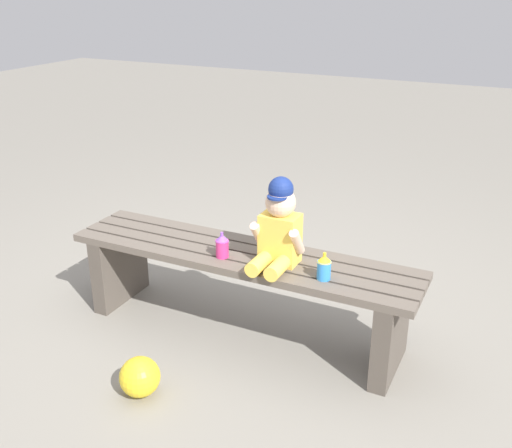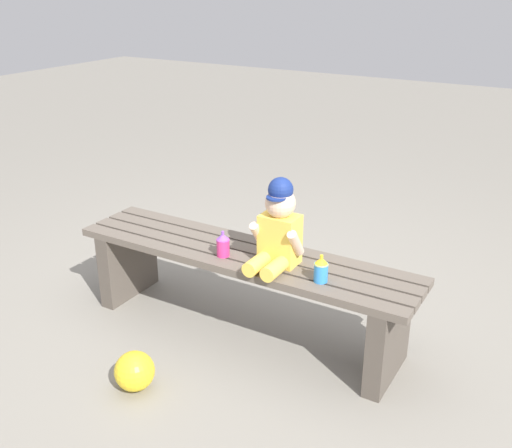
{
  "view_description": "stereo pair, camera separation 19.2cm",
  "coord_description": "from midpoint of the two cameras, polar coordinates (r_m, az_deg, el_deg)",
  "views": [
    {
      "loc": [
        1.18,
        -2.26,
        1.64
      ],
      "look_at": [
        0.1,
        -0.05,
        0.61
      ],
      "focal_mm": 41.98,
      "sensor_mm": 36.0,
      "label": 1
    },
    {
      "loc": [
        1.35,
        -2.17,
        1.64
      ],
      "look_at": [
        0.1,
        -0.05,
        0.61
      ],
      "focal_mm": 41.98,
      "sensor_mm": 36.0,
      "label": 2
    }
  ],
  "objects": [
    {
      "name": "child_figure",
      "position": [
        2.64,
        4.2,
        -0.4
      ],
      "size": [
        0.23,
        0.27,
        0.4
      ],
      "color": "#F2C64C",
      "rests_on": "park_bench"
    },
    {
      "name": "park_bench",
      "position": [
        2.88,
        0.65,
        -5.09
      ],
      "size": [
        1.71,
        0.38,
        0.43
      ],
      "color": "#60564C",
      "rests_on": "ground_plane"
    },
    {
      "name": "toy_ball",
      "position": [
        2.65,
        -9.42,
        -13.71
      ],
      "size": [
        0.17,
        0.17,
        0.17
      ],
      "primitive_type": "sphere",
      "color": "yellow",
      "rests_on": "ground_plane"
    },
    {
      "name": "ground_plane",
      "position": [
        3.04,
        0.63,
        -10.09
      ],
      "size": [
        16.0,
        16.0,
        0.0
      ],
      "primitive_type": "plane",
      "color": "gray"
    },
    {
      "name": "sippy_cup_right",
      "position": [
        2.56,
        8.36,
        -4.31
      ],
      "size": [
        0.06,
        0.06,
        0.12
      ],
      "color": "#338CE5",
      "rests_on": "park_bench"
    },
    {
      "name": "sippy_cup_left",
      "position": [
        2.76,
        -1.18,
        -1.98
      ],
      "size": [
        0.06,
        0.06,
        0.12
      ],
      "color": "#E5337F",
      "rests_on": "park_bench"
    }
  ]
}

